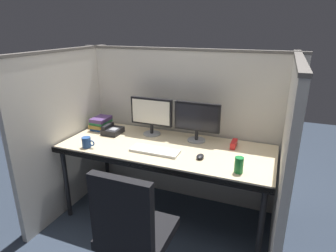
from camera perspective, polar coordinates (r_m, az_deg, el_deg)
The scene contains 15 objects.
ground_plane at distance 2.75m, azimuth -2.89°, elevation -20.76°, with size 8.00×8.00×0.00m, color #2D3847.
cubicle_partition_rear at distance 2.97m, azimuth 2.83°, elevation -0.04°, with size 2.21×0.06×1.57m.
cubicle_partition_left at distance 3.00m, azimuth -19.07°, elevation -0.90°, with size 0.06×1.41×1.57m.
cubicle_partition_right at distance 2.33m, azimuth 22.11°, elevation -7.19°, with size 0.06×1.41×1.57m.
desk at distance 2.61m, azimuth -0.51°, elevation -5.19°, with size 1.90×0.80×0.74m.
office_chair at distance 2.09m, azimuth -6.59°, elevation -23.18°, with size 0.52×0.52×0.97m.
monitor_left at distance 2.81m, azimuth -3.33°, elevation 2.43°, with size 0.43×0.17×0.37m.
monitor_right at distance 2.66m, azimuth 5.79°, elevation 1.33°, with size 0.43×0.17×0.37m.
keyboard_main at distance 2.49m, azimuth -2.64°, elevation -4.94°, with size 0.43×0.15×0.02m, color silver.
computer_mouse at distance 2.38m, azimuth 6.41°, elevation -6.06°, with size 0.06×0.10×0.04m.
red_stapler at distance 2.64m, azimuth 12.96°, elevation -3.51°, with size 0.04×0.15×0.06m, color red.
coffee_mug at distance 2.66m, azimuth -15.86°, elevation -3.14°, with size 0.13×0.08×0.09m.
soda_can at distance 2.20m, azimuth 13.92°, elevation -7.53°, with size 0.07×0.07×0.12m, color #197233.
desk_phone at distance 2.95m, azimuth -11.04°, elevation -0.86°, with size 0.17×0.19×0.09m.
book_stack at distance 3.09m, azimuth -13.19°, elevation 0.58°, with size 0.16×0.22×0.13m.
Camera 1 is at (0.90, -1.91, 1.77)m, focal length 30.64 mm.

